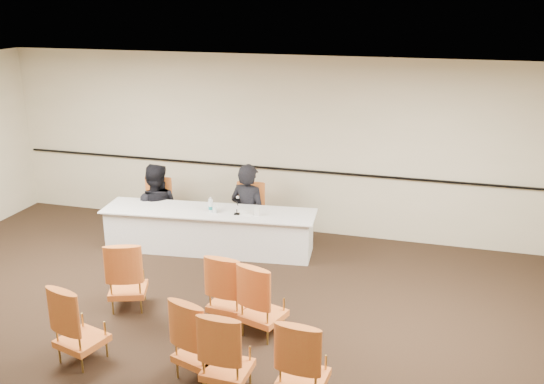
# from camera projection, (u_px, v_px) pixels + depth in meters

# --- Properties ---
(floor) EXTENTS (10.00, 10.00, 0.00)m
(floor) POSITION_uv_depth(u_px,v_px,m) (191.00, 350.00, 7.01)
(floor) COLOR black
(floor) RESTS_ON ground
(ceiling) EXTENTS (10.00, 10.00, 0.00)m
(ceiling) POSITION_uv_depth(u_px,v_px,m) (178.00, 91.00, 6.08)
(ceiling) COLOR white
(ceiling) RESTS_ON ground
(wall_back) EXTENTS (10.00, 0.04, 3.00)m
(wall_back) POSITION_uv_depth(u_px,v_px,m) (282.00, 145.00, 10.20)
(wall_back) COLOR beige
(wall_back) RESTS_ON ground
(wall_rail) EXTENTS (9.80, 0.04, 0.03)m
(wall_rail) POSITION_uv_depth(u_px,v_px,m) (281.00, 169.00, 10.28)
(wall_rail) COLOR black
(wall_rail) RESTS_ON wall_back
(panel_table) EXTENTS (3.44, 1.14, 0.68)m
(panel_table) POSITION_uv_depth(u_px,v_px,m) (209.00, 230.00, 9.65)
(panel_table) COLOR silver
(panel_table) RESTS_ON ground
(panelist_main) EXTENTS (0.75, 0.58, 1.82)m
(panelist_main) POSITION_uv_depth(u_px,v_px,m) (249.00, 217.00, 10.03)
(panelist_main) COLOR black
(panelist_main) RESTS_ON ground
(panelist_main_chair) EXTENTS (0.55, 0.55, 0.95)m
(panelist_main_chair) POSITION_uv_depth(u_px,v_px,m) (249.00, 213.00, 10.01)
(panelist_main_chair) COLOR #DC4D27
(panelist_main_chair) RESTS_ON ground
(panelist_second) EXTENTS (0.97, 0.83, 1.74)m
(panelist_second) POSITION_uv_depth(u_px,v_px,m) (156.00, 213.00, 10.30)
(panelist_second) COLOR black
(panelist_second) RESTS_ON ground
(panelist_second_chair) EXTENTS (0.55, 0.55, 0.95)m
(panelist_second_chair) POSITION_uv_depth(u_px,v_px,m) (155.00, 208.00, 10.27)
(panelist_second_chair) COLOR #DC4D27
(panelist_second_chair) RESTS_ON ground
(papers) EXTENTS (0.34, 0.27, 0.00)m
(papers) POSITION_uv_depth(u_px,v_px,m) (245.00, 213.00, 9.42)
(papers) COLOR white
(papers) RESTS_ON panel_table
(microphone) EXTENTS (0.13, 0.20, 0.26)m
(microphone) POSITION_uv_depth(u_px,v_px,m) (237.00, 206.00, 9.33)
(microphone) COLOR black
(microphone) RESTS_ON panel_table
(water_bottle) EXTENTS (0.09, 0.09, 0.24)m
(water_bottle) POSITION_uv_depth(u_px,v_px,m) (211.00, 205.00, 9.45)
(water_bottle) COLOR #177E7F
(water_bottle) RESTS_ON panel_table
(drinking_glass) EXTENTS (0.08, 0.08, 0.10)m
(drinking_glass) POSITION_uv_depth(u_px,v_px,m) (215.00, 210.00, 9.42)
(drinking_glass) COLOR silver
(drinking_glass) RESTS_ON panel_table
(coffee_cup) EXTENTS (0.10, 0.10, 0.13)m
(coffee_cup) POSITION_uv_depth(u_px,v_px,m) (257.00, 212.00, 9.31)
(coffee_cup) COLOR white
(coffee_cup) RESTS_ON panel_table
(aud_chair_front_left) EXTENTS (0.64, 0.64, 0.95)m
(aud_chair_front_left) POSITION_uv_depth(u_px,v_px,m) (127.00, 274.00, 7.83)
(aud_chair_front_left) COLOR #DC4D27
(aud_chair_front_left) RESTS_ON ground
(aud_chair_front_mid) EXTENTS (0.55, 0.55, 0.95)m
(aud_chair_front_mid) POSITION_uv_depth(u_px,v_px,m) (230.00, 288.00, 7.46)
(aud_chair_front_mid) COLOR #DC4D27
(aud_chair_front_mid) RESTS_ON ground
(aud_chair_front_right) EXTENTS (0.62, 0.62, 0.95)m
(aud_chair_front_right) POSITION_uv_depth(u_px,v_px,m) (263.00, 298.00, 7.21)
(aud_chair_front_right) COLOR #DC4D27
(aud_chair_front_right) RESTS_ON ground
(aud_chair_back_left) EXTENTS (0.61, 0.61, 0.95)m
(aud_chair_back_left) POSITION_uv_depth(u_px,v_px,m) (80.00, 322.00, 6.68)
(aud_chair_back_left) COLOR #DC4D27
(aud_chair_back_left) RESTS_ON ground
(aud_chair_back_mid) EXTENTS (0.63, 0.63, 0.95)m
(aud_chair_back_mid) POSITION_uv_depth(u_px,v_px,m) (200.00, 337.00, 6.40)
(aud_chair_back_mid) COLOR #DC4D27
(aud_chair_back_mid) RESTS_ON ground
(aud_chair_back_right) EXTENTS (0.52, 0.52, 0.95)m
(aud_chair_back_right) POSITION_uv_depth(u_px,v_px,m) (227.00, 350.00, 6.15)
(aud_chair_back_right) COLOR #DC4D27
(aud_chair_back_right) RESTS_ON ground
(aud_chair_extra) EXTENTS (0.54, 0.54, 0.95)m
(aud_chair_extra) POSITION_uv_depth(u_px,v_px,m) (304.00, 359.00, 6.01)
(aud_chair_extra) COLOR #DC4D27
(aud_chair_extra) RESTS_ON ground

